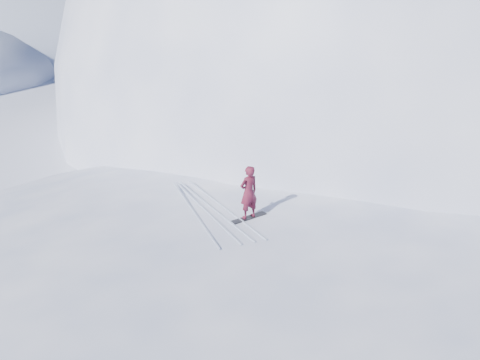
% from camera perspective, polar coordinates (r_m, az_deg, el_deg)
% --- Properties ---
extents(ground, '(400.00, 400.00, 0.00)m').
position_cam_1_polar(ground, '(14.31, 4.49, -19.63)').
color(ground, white).
rests_on(ground, ground).
extents(near_ridge, '(36.00, 28.00, 4.80)m').
position_cam_1_polar(near_ridge, '(16.79, 3.79, -12.44)').
color(near_ridge, white).
rests_on(near_ridge, ground).
extents(summit_peak, '(60.00, 56.00, 56.00)m').
position_cam_1_polar(summit_peak, '(45.41, 18.16, 8.93)').
color(summit_peak, white).
rests_on(summit_peak, ground).
extents(peak_shoulder, '(28.00, 24.00, 18.00)m').
position_cam_1_polar(peak_shoulder, '(34.38, 7.41, 5.86)').
color(peak_shoulder, white).
rests_on(peak_shoulder, ground).
extents(wind_bumps, '(16.00, 14.40, 1.00)m').
position_cam_1_polar(wind_bumps, '(15.69, -0.48, -15.20)').
color(wind_bumps, white).
rests_on(wind_bumps, ground).
extents(snowboard, '(1.50, 0.69, 0.02)m').
position_cam_1_polar(snowboard, '(15.56, 1.14, -5.04)').
color(snowboard, black).
rests_on(snowboard, near_ridge).
extents(snowboarder, '(0.83, 0.66, 1.98)m').
position_cam_1_polar(snowboarder, '(15.13, 1.17, -1.66)').
color(snowboarder, maroon).
rests_on(snowboarder, snowboard).
extents(board_tracks, '(2.14, 5.99, 0.04)m').
position_cam_1_polar(board_tracks, '(16.31, -4.29, -3.72)').
color(board_tracks, silver).
rests_on(board_tracks, ground).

